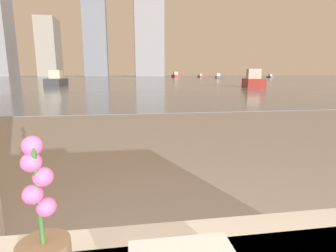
{
  "coord_description": "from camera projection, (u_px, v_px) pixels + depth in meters",
  "views": [
    {
      "loc": [
        -0.27,
        0.18,
        1.03
      ],
      "look_at": [
        0.09,
        2.55,
        0.56
      ],
      "focal_mm": 28.0,
      "sensor_mm": 36.0,
      "label": 1
    }
  ],
  "objects": [
    {
      "name": "harbor_water",
      "position": [
        129.0,
        79.0,
        60.19
      ],
      "size": [
        180.0,
        110.0,
        0.01
      ],
      "color": "slate",
      "rests_on": "ground_plane"
    },
    {
      "name": "harbor_boat_4",
      "position": [
        253.0,
        81.0,
        20.69
      ],
      "size": [
        2.35,
        3.97,
        1.41
      ],
      "color": "maroon",
      "rests_on": "harbor_water"
    },
    {
      "name": "potted_orchid",
      "position": [
        43.0,
        244.0,
        0.68
      ],
      "size": [
        0.14,
        0.14,
        0.4
      ],
      "color": "#8C6B4C",
      "rests_on": "bathtub"
    },
    {
      "name": "harbor_boat_2",
      "position": [
        176.0,
        75.0,
        78.31
      ],
      "size": [
        1.84,
        4.58,
        1.68
      ],
      "color": "maroon",
      "rests_on": "harbor_water"
    },
    {
      "name": "harbor_boat_3",
      "position": [
        218.0,
        77.0,
        63.23
      ],
      "size": [
        1.68,
        3.25,
        1.16
      ],
      "color": "#4C4C51",
      "rests_on": "harbor_water"
    },
    {
      "name": "harbor_boat_5",
      "position": [
        200.0,
        76.0,
        80.47
      ],
      "size": [
        1.09,
        3.03,
        1.13
      ],
      "color": "maroon",
      "rests_on": "harbor_water"
    },
    {
      "name": "harbor_boat_1",
      "position": [
        56.0,
        80.0,
        23.0
      ],
      "size": [
        1.29,
        3.63,
        1.35
      ],
      "color": "#2D2D33",
      "rests_on": "harbor_water"
    },
    {
      "name": "skyline_tower_1",
      "position": [
        49.0,
        48.0,
        107.55
      ],
      "size": [
        7.37,
        11.88,
        23.13
      ],
      "color": "gray",
      "rests_on": "ground_plane"
    },
    {
      "name": "harbor_boat_0",
      "position": [
        270.0,
        77.0,
        71.09
      ],
      "size": [
        1.04,
        2.63,
        0.97
      ],
      "color": "#4C4C51",
      "rests_on": "harbor_water"
    },
    {
      "name": "skyline_tower_3",
      "position": [
        149.0,
        3.0,
        109.94
      ],
      "size": [
        12.52,
        6.15,
        60.62
      ],
      "color": "slate",
      "rests_on": "ground_plane"
    }
  ]
}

